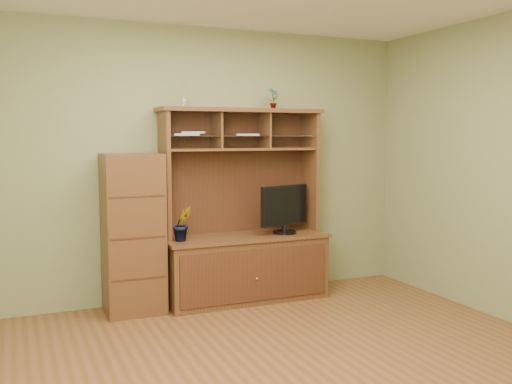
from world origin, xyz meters
TOP-DOWN VIEW (x-y plane):
  - room at (0.00, 0.00)m, footprint 4.54×4.04m
  - media_hutch at (0.37, 1.73)m, footprint 1.66×0.61m
  - monitor at (0.78, 1.65)m, footprint 0.60×0.25m
  - orchid_plant at (-0.28, 1.65)m, footprint 0.18×0.15m
  - top_plant at (0.72, 1.80)m, footprint 0.13×0.11m
  - reed_diffuser at (-0.21, 1.80)m, footprint 0.05×0.05m
  - magazines at (0.04, 1.81)m, footprint 0.89×0.24m
  - side_cabinet at (-0.73, 1.74)m, footprint 0.53×0.48m

SIDE VIEW (x-z plane):
  - media_hutch at x=0.37m, z-range -0.43..1.47m
  - side_cabinet at x=-0.73m, z-range 0.00..1.47m
  - orchid_plant at x=-0.28m, z-range 0.65..0.98m
  - monitor at x=0.78m, z-range 0.66..1.15m
  - room at x=0.00m, z-range -0.02..2.72m
  - magazines at x=0.04m, z-range 1.63..1.67m
  - reed_diffuser at x=-0.21m, z-range 1.87..2.14m
  - top_plant at x=0.72m, z-range 1.90..2.12m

